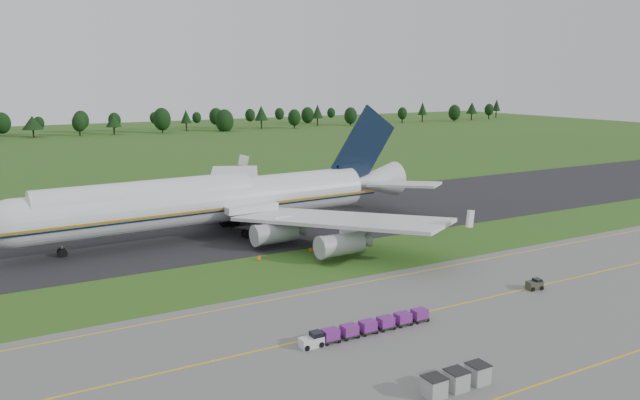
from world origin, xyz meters
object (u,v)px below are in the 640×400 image
utility_cart (534,285)px  uld_row (456,380)px  baggage_train (365,327)px  aircraft (214,200)px  edge_markers (311,250)px

utility_cart → uld_row: (-25.56, -14.56, 0.36)m
baggage_train → uld_row: bearing=-88.9°
uld_row → utility_cart: bearing=29.7°
aircraft → uld_row: (-0.62, -60.08, -5.03)m
uld_row → edge_markers: uld_row is taller
baggage_train → uld_row: size_ratio=2.34×
aircraft → utility_cart: size_ratio=36.02×
aircraft → baggage_train: bearing=-91.1°
aircraft → edge_markers: bearing=-62.2°
baggage_train → edge_markers: baggage_train is taller
utility_cart → edge_markers: size_ratio=0.12×
baggage_train → edge_markers: size_ratio=0.87×
aircraft → edge_markers: 19.98m
baggage_train → edge_markers: (9.81, 29.70, -0.51)m
aircraft → uld_row: size_ratio=11.33×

